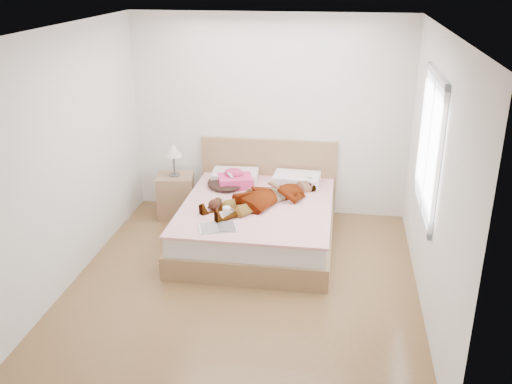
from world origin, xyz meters
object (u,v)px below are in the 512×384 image
(plush_toy, at_px, (215,204))
(towel, at_px, (235,179))
(bed, at_px, (258,219))
(nightstand, at_px, (176,192))
(woman, at_px, (266,193))
(magazine, at_px, (218,228))
(phone, at_px, (230,175))
(coffee_mug, at_px, (227,211))

(plush_toy, bearing_deg, towel, 83.12)
(bed, bearing_deg, nightstand, 155.02)
(woman, bearing_deg, nightstand, -160.91)
(magazine, bearing_deg, woman, 62.86)
(phone, bearing_deg, magazine, -132.24)
(magazine, distance_m, nightstand, 1.63)
(woman, height_order, coffee_mug, woman)
(woman, relative_size, towel, 3.25)
(phone, height_order, bed, bed)
(coffee_mug, bearing_deg, bed, 57.80)
(phone, distance_m, magazine, 1.21)
(phone, bearing_deg, woman, -85.42)
(woman, distance_m, magazine, 0.90)
(nightstand, bearing_deg, woman, -24.15)
(woman, relative_size, plush_toy, 6.95)
(magazine, height_order, plush_toy, plush_toy)
(phone, xyz_separation_m, coffee_mug, (0.12, -0.84, -0.12))
(towel, distance_m, nightstand, 0.87)
(woman, bearing_deg, phone, -175.42)
(phone, xyz_separation_m, plush_toy, (-0.05, -0.69, -0.11))
(woman, height_order, plush_toy, woman)
(magazine, height_order, nightstand, nightstand)
(phone, distance_m, plush_toy, 0.70)
(phone, xyz_separation_m, magazine, (0.09, -1.19, -0.16))
(bed, xyz_separation_m, coffee_mug, (-0.29, -0.46, 0.29))
(phone, bearing_deg, plush_toy, -140.65)
(bed, bearing_deg, towel, 129.35)
(coffee_mug, distance_m, nightstand, 1.37)
(plush_toy, distance_m, nightstand, 1.15)
(bed, height_order, nightstand, same)
(plush_toy, bearing_deg, woman, 27.65)
(bed, distance_m, plush_toy, 0.63)
(coffee_mug, xyz_separation_m, plush_toy, (-0.17, 0.15, 0.01))
(phone, distance_m, coffee_mug, 0.85)
(woman, bearing_deg, plush_toy, -109.12)
(woman, bearing_deg, coffee_mug, -87.54)
(coffee_mug, bearing_deg, towel, 94.98)
(woman, distance_m, phone, 0.64)
(woman, relative_size, coffee_mug, 12.37)
(phone, distance_m, nightstand, 0.87)
(magazine, bearing_deg, nightstand, 122.58)
(plush_toy, bearing_deg, coffee_mug, -41.69)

